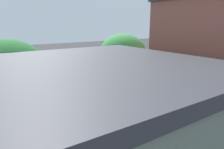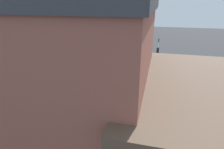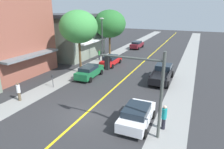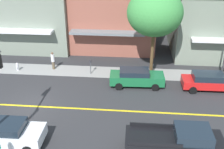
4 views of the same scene
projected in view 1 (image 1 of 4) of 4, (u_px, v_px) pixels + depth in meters
name	position (u px, v px, depth m)	size (l,w,h in m)	color
ground_plane	(146.00, 82.00, 33.33)	(140.00, 140.00, 0.00)	#2D2D30
sidewalk_left	(181.00, 93.00, 28.00)	(2.51, 126.00, 0.01)	gray
sidewalk_right	(121.00, 74.00, 38.65)	(2.51, 126.00, 0.01)	gray
road_centerline_stripe	(146.00, 82.00, 33.33)	(0.20, 126.00, 0.00)	yellow
brick_apartment_block	(102.00, 129.00, 11.13)	(12.78, 10.78, 7.26)	gray
street_tree_left_near	(123.00, 54.00, 21.65)	(4.82, 4.82, 8.04)	brown
street_tree_right_corner	(8.00, 72.00, 15.25)	(5.64, 5.64, 8.00)	brown
fire_hydrant	(195.00, 85.00, 30.17)	(0.44, 0.24, 0.81)	silver
parking_meter	(159.00, 91.00, 26.10)	(0.12, 0.18, 1.41)	#4C4C51
traffic_light_mast	(130.00, 54.00, 36.48)	(4.18, 0.32, 5.83)	#474C47
street_lamp	(64.00, 80.00, 18.53)	(0.70, 0.36, 6.84)	#38383D
red_sedan_left_curb	(72.00, 104.00, 22.06)	(2.01, 4.71, 1.49)	red
white_sedan_right_curb	(127.00, 72.00, 36.34)	(2.16, 4.16, 1.53)	silver
green_sedan_left_curb	(121.00, 93.00, 25.35)	(2.13, 4.76, 1.54)	#196638
black_pickup_truck	(73.00, 80.00, 30.72)	(2.25, 5.71, 1.80)	black
pedestrian_white_shirt	(183.00, 86.00, 27.64)	(0.34, 0.34, 1.80)	brown
pedestrian_green_shirt	(63.00, 120.00, 18.27)	(0.31, 0.31, 1.71)	black
pedestrian_teal_shirt	(120.00, 69.00, 37.68)	(0.36, 0.36, 1.85)	black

